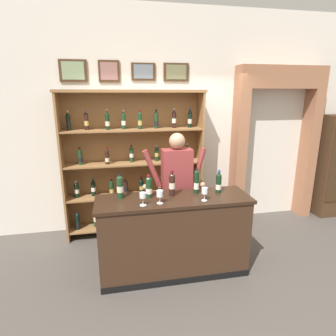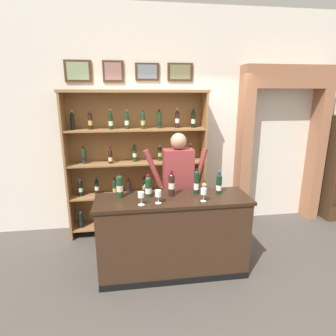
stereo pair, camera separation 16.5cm
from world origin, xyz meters
name	(u,v)px [view 2 (the right image)]	position (x,y,z in m)	size (l,w,h in m)	color
ground_plane	(184,270)	(0.00, 0.00, -0.01)	(14.00, 14.00, 0.02)	#47423D
back_wall	(167,122)	(0.00, 1.51, 1.75)	(12.00, 0.19, 3.49)	silver
wine_shelf	(137,162)	(-0.52, 1.19, 1.17)	(2.16, 0.37, 2.25)	olive
archway_doorway	(279,135)	(1.92, 1.37, 1.51)	(1.51, 0.45, 2.64)	#9E6647
tasting_counter	(173,236)	(-0.15, 0.00, 0.50)	(1.86, 0.58, 1.00)	#382316
shopkeeper	(178,180)	(0.01, 0.52, 1.05)	(0.89, 0.22, 1.70)	#2D3347
tasting_bottle_bianco	(120,186)	(-0.77, 0.12, 1.14)	(0.08, 0.08, 0.29)	#19381E
tasting_bottle_riserva	(148,186)	(-0.43, 0.09, 1.13)	(0.08, 0.08, 0.28)	#19381E
tasting_bottle_super_tuscan	(172,184)	(-0.15, 0.08, 1.15)	(0.08, 0.08, 0.32)	black
tasting_bottle_vin_santo	(197,182)	(0.17, 0.11, 1.15)	(0.07, 0.07, 0.32)	black
tasting_bottle_rosso	(219,184)	(0.44, 0.08, 1.13)	(0.07, 0.07, 0.29)	black
wine_glass_left	(141,196)	(-0.53, -0.16, 1.11)	(0.08, 0.08, 0.15)	silver
wine_glass_spare	(204,192)	(0.18, -0.15, 1.11)	(0.07, 0.07, 0.16)	silver
wine_glass_right	(158,194)	(-0.34, -0.14, 1.11)	(0.07, 0.07, 0.16)	silver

